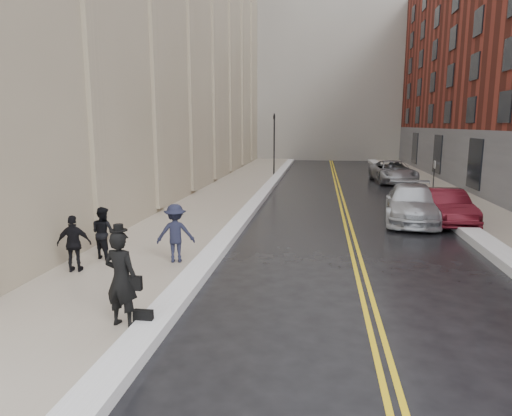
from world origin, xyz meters
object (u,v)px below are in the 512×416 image
(pedestrian_b, at_px, (176,233))
(pedestrian_a, at_px, (103,233))
(car_silver_near, at_px, (412,203))
(car_maroon, at_px, (446,206))
(car_silver_far, at_px, (393,172))
(pedestrian_main, at_px, (121,279))
(pedestrian_c, at_px, (74,244))

(pedestrian_b, bearing_deg, pedestrian_a, -14.51)
(car_silver_near, bearing_deg, car_maroon, 0.08)
(car_silver_far, height_order, pedestrian_a, pedestrian_a)
(car_silver_far, bearing_deg, pedestrian_main, -114.53)
(car_silver_near, relative_size, pedestrian_b, 3.11)
(car_silver_near, xyz_separation_m, pedestrian_b, (-8.49, -7.98, 0.24))
(car_maroon, height_order, car_silver_far, car_silver_far)
(pedestrian_c, bearing_deg, car_silver_near, -151.71)
(pedestrian_main, xyz_separation_m, pedestrian_b, (-0.31, 4.56, -0.13))
(pedestrian_main, relative_size, pedestrian_c, 1.25)
(pedestrian_main, height_order, pedestrian_a, pedestrian_main)
(car_maroon, bearing_deg, pedestrian_c, -147.12)
(pedestrian_c, bearing_deg, pedestrian_a, -110.85)
(pedestrian_b, distance_m, pedestrian_c, 2.90)
(pedestrian_main, distance_m, pedestrian_c, 4.34)
(car_silver_near, height_order, pedestrian_a, pedestrian_a)
(car_silver_far, height_order, pedestrian_b, pedestrian_b)
(pedestrian_b, bearing_deg, pedestrian_c, 13.40)
(car_silver_far, relative_size, pedestrian_a, 3.55)
(pedestrian_b, bearing_deg, car_silver_near, -150.57)
(car_maroon, xyz_separation_m, car_silver_near, (-1.42, 0.18, 0.07))
(car_silver_near, distance_m, pedestrian_b, 11.65)
(car_silver_near, height_order, car_silver_far, car_silver_far)
(car_silver_near, bearing_deg, pedestrian_b, -129.30)
(car_maroon, xyz_separation_m, car_silver_far, (-0.13, 14.36, 0.07))
(pedestrian_main, bearing_deg, car_silver_near, -111.10)
(pedestrian_a, bearing_deg, car_silver_near, -119.31)
(pedestrian_main, height_order, pedestrian_b, pedestrian_main)
(pedestrian_c, bearing_deg, car_maroon, -155.61)
(car_maroon, bearing_deg, pedestrian_a, -150.94)
(car_maroon, distance_m, car_silver_near, 1.43)
(car_silver_near, bearing_deg, car_silver_far, 92.31)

